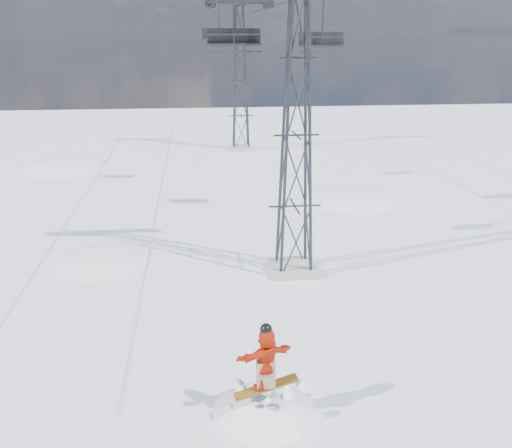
% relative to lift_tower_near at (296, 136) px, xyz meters
% --- Properties ---
extents(ground, '(120.00, 120.00, 0.00)m').
position_rel_lift_tower_near_xyz_m(ground, '(-0.80, -8.00, -5.47)').
color(ground, white).
rests_on(ground, ground).
extents(snow_terrain, '(39.00, 37.00, 22.00)m').
position_rel_lift_tower_near_xyz_m(snow_terrain, '(-5.57, 13.24, -15.06)').
color(snow_terrain, white).
rests_on(snow_terrain, ground).
extents(lift_tower_near, '(5.20, 1.80, 11.43)m').
position_rel_lift_tower_near_xyz_m(lift_tower_near, '(0.00, 0.00, 0.00)').
color(lift_tower_near, '#999999').
rests_on(lift_tower_near, ground).
extents(lift_tower_far, '(5.20, 1.80, 11.43)m').
position_rel_lift_tower_near_xyz_m(lift_tower_far, '(0.00, 25.00, 0.00)').
color(lift_tower_far, '#999999').
rests_on(lift_tower_far, ground).
extents(lift_chair_near, '(1.96, 0.56, 2.43)m').
position_rel_lift_tower_near_xyz_m(lift_chair_near, '(-2.20, 1.02, 3.43)').
color(lift_chair_near, black).
rests_on(lift_chair_near, ground).
extents(lift_chair_mid, '(2.12, 0.61, 2.63)m').
position_rel_lift_tower_near_xyz_m(lift_chair_mid, '(2.20, 6.15, 3.28)').
color(lift_chair_mid, black).
rests_on(lift_chair_mid, ground).
extents(lift_chair_far, '(1.88, 0.54, 2.33)m').
position_rel_lift_tower_near_xyz_m(lift_chair_far, '(-2.20, 12.34, 3.51)').
color(lift_chair_far, black).
rests_on(lift_chair_far, ground).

